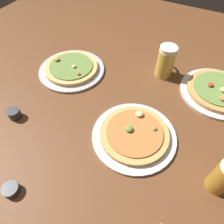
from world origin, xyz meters
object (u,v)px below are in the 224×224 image
(pizza_plate_far, at_px, (72,68))
(beer_mug_amber, at_px, (166,61))
(ramekin_butter, at_px, (14,114))
(ramekin_sauce, at_px, (11,189))
(pizza_plate_side, at_px, (218,91))
(pizza_plate_near, at_px, (134,134))

(pizza_plate_far, distance_m, beer_mug_amber, 0.47)
(beer_mug_amber, bearing_deg, pizza_plate_far, -155.07)
(ramekin_butter, bearing_deg, ramekin_sauce, -47.59)
(beer_mug_amber, distance_m, ramekin_butter, 0.73)
(pizza_plate_side, bearing_deg, beer_mug_amber, 176.54)
(pizza_plate_far, relative_size, ramekin_sauce, 6.26)
(ramekin_sauce, bearing_deg, pizza_plate_near, 54.73)
(pizza_plate_side, bearing_deg, pizza_plate_far, -165.38)
(pizza_plate_far, bearing_deg, beer_mug_amber, 24.93)
(pizza_plate_near, height_order, pizza_plate_far, pizza_plate_near)
(beer_mug_amber, bearing_deg, ramekin_sauce, -107.10)
(ramekin_sauce, bearing_deg, beer_mug_amber, 72.90)
(pizza_plate_far, distance_m, ramekin_sauce, 0.62)
(pizza_plate_near, xyz_separation_m, pizza_plate_far, (-0.45, 0.22, -0.00))
(pizza_plate_near, bearing_deg, ramekin_sauce, -125.27)
(pizza_plate_near, height_order, pizza_plate_side, same)
(pizza_plate_far, xyz_separation_m, ramekin_butter, (-0.04, -0.36, 0.00))
(pizza_plate_near, distance_m, ramekin_butter, 0.50)
(pizza_plate_far, relative_size, beer_mug_amber, 2.11)
(beer_mug_amber, bearing_deg, pizza_plate_near, -86.71)
(ramekin_butter, bearing_deg, pizza_plate_near, 16.41)
(pizza_plate_side, xyz_separation_m, ramekin_butter, (-0.73, -0.54, 0.00))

